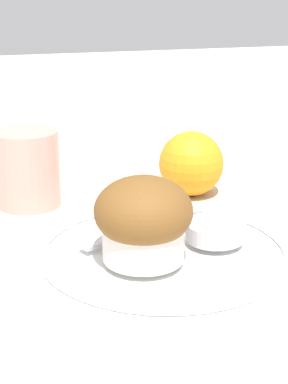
% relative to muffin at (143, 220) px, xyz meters
% --- Properties ---
extents(ground_plane, '(3.00, 3.00, 0.00)m').
position_rel_muffin_xyz_m(ground_plane, '(0.04, 0.02, -0.06)').
color(ground_plane, beige).
extents(plate, '(0.23, 0.23, 0.02)m').
position_rel_muffin_xyz_m(plate, '(0.02, 0.02, -0.05)').
color(plate, white).
rests_on(plate, ground_plane).
extents(muffin, '(0.09, 0.09, 0.07)m').
position_rel_muffin_xyz_m(muffin, '(0.00, 0.00, 0.00)').
color(muffin, silver).
rests_on(muffin, plate).
extents(cream_ramekin, '(0.06, 0.06, 0.02)m').
position_rel_muffin_xyz_m(cream_ramekin, '(0.08, 0.02, -0.03)').
color(cream_ramekin, silver).
rests_on(cream_ramekin, plate).
extents(berry_pair, '(0.03, 0.02, 0.02)m').
position_rel_muffin_xyz_m(berry_pair, '(0.02, 0.06, -0.03)').
color(berry_pair, maroon).
rests_on(berry_pair, plate).
extents(butter_knife, '(0.14, 0.09, 0.00)m').
position_rel_muffin_xyz_m(butter_knife, '(0.02, 0.07, -0.04)').
color(butter_knife, silver).
rests_on(butter_knife, plate).
extents(orange_fruit, '(0.08, 0.08, 0.08)m').
position_rel_muffin_xyz_m(orange_fruit, '(0.11, 0.20, -0.02)').
color(orange_fruit, orange).
rests_on(orange_fruit, ground_plane).
extents(juice_glass, '(0.07, 0.07, 0.09)m').
position_rel_muffin_xyz_m(juice_glass, '(-0.08, 0.21, -0.01)').
color(juice_glass, '#E5998C').
rests_on(juice_glass, ground_plane).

